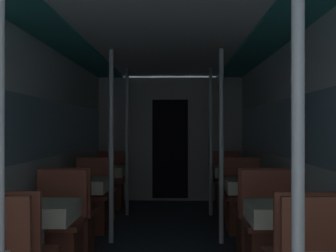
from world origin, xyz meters
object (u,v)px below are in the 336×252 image
Objects in this scene: dining_table_right_1 at (284,218)px; chair_right_far_1 at (270,243)px; chair_left_far_1 at (57,242)px; dining_table_left_1 at (39,218)px; dining_table_left_2 at (83,189)px; chair_right_near_3 at (237,202)px; dining_table_left_3 at (105,174)px; dining_table_right_2 at (250,189)px; support_pole_left_3 at (127,141)px; chair_left_near_2 at (72,227)px; chair_right_far_2 at (243,209)px; support_pole_right_2 at (221,146)px; chair_left_far_3 at (110,191)px; support_pole_right_3 at (211,141)px; support_pole_right_0 at (298,179)px; dining_table_right_3 at (233,174)px; chair_left_far_2 at (91,209)px; chair_left_near_3 at (99,201)px; chair_right_far_3 at (229,191)px; support_pole_left_2 at (111,146)px.

chair_right_far_1 is (0.00, 0.55, -0.32)m from dining_table_right_1.
dining_table_left_1 is at bearing 90.00° from chair_left_far_1.
chair_right_near_3 reaches higher than dining_table_left_2.
chair_left_far_1 is at bearing -90.00° from dining_table_left_3.
dining_table_left_2 and dining_table_right_2 have the same top height.
chair_right_far_1 is at bearing -90.00° from dining_table_right_2.
support_pole_left_3 is at bearing 115.18° from dining_table_right_1.
chair_left_near_2 is (0.00, 1.14, -0.32)m from dining_table_left_1.
chair_left_far_1 is 1.00× the size of chair_right_far_1.
chair_left_near_2 is 2.00m from chair_right_far_1.
chair_right_far_2 is 0.42× the size of support_pole_right_2.
chair_left_far_3 is 1.26× the size of dining_table_right_2.
support_pole_right_2 and support_pole_right_3 have the same top height.
dining_table_left_2 is 2.26m from chair_left_far_3.
dining_table_left_2 is at bearing -90.00° from dining_table_left_3.
support_pole_right_0 reaches higher than dining_table_right_2.
support_pole_left_3 reaches higher than dining_table_left_2.
dining_table_left_1 is 3.43m from chair_right_near_3.
support_pole_left_3 is at bearing 160.88° from chair_right_near_3.
dining_table_right_3 is (0.00, 3.37, 0.00)m from dining_table_right_1.
dining_table_left_3 is at bearing -90.00° from chair_left_far_2.
chair_left_far_3 is 2.96m from dining_table_right_2.
dining_table_left_3 is 2.02m from chair_right_near_3.
support_pole_right_2 is at bearing -35.63° from chair_left_near_3.
dining_table_left_1 is 1.00× the size of dining_table_right_2.
chair_left_far_2 reaches higher than dining_table_right_2.
support_pole_right_3 reaches higher than chair_left_near_3.
chair_left_far_3 is 1.00× the size of chair_right_far_3.
chair_left_near_2 is 1.87m from support_pole_right_2.
chair_right_near_3 is (1.91, 2.82, -0.32)m from dining_table_left_1.
dining_table_right_2 is 0.33× the size of support_pole_right_2.
chair_right_far_1 is at bearing -180.00° from chair_left_far_1.
chair_right_far_1 is at bearing 138.62° from chair_left_far_2.
dining_table_left_3 is at bearing 90.00° from dining_table_left_2.
dining_table_right_2 is at bearing 41.38° from dining_table_left_1.
dining_table_left_2 is (0.00, 1.69, 0.00)m from dining_table_left_1.
dining_table_right_2 is (1.91, 1.69, 0.00)m from dining_table_left_1.
dining_table_left_1 is 1.00× the size of dining_table_left_3.
chair_left_near_2 is at bearing -98.36° from support_pole_left_3.
dining_table_right_3 is at bearing 16.02° from chair_left_near_3.
support_pole_right_3 is (-0.33, 1.69, 0.49)m from dining_table_right_2.
support_pole_right_0 is (1.26, -5.06, 0.00)m from support_pole_left_3.
dining_table_left_1 is at bearing 133.24° from support_pole_right_0.
support_pole_left_2 is at bearing -73.88° from chair_left_near_3.
support_pole_left_2 is at bearing -78.98° from dining_table_left_3.
chair_left_near_3 is at bearing -90.00° from chair_left_far_1.
dining_table_left_1 is 2.37m from support_pole_right_2.
dining_table_left_2 is 0.33× the size of support_pole_right_2.
support_pole_left_2 is 1.00× the size of support_pole_left_3.
support_pole_right_3 is at bearing -180.00° from dining_table_right_3.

